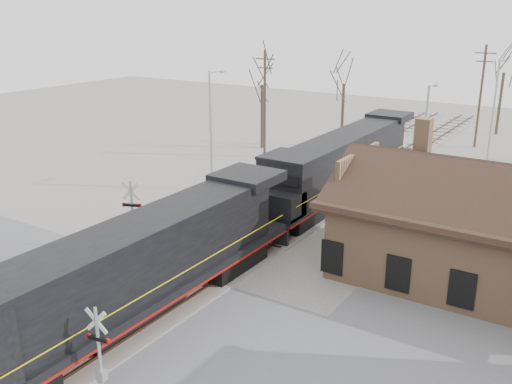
# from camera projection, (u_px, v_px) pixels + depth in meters

# --- Properties ---
(ground) EXTENTS (140.00, 140.00, 0.00)m
(ground) POSITION_uv_depth(u_px,v_px,m) (146.00, 317.00, 26.12)
(ground) COLOR #9F9A90
(ground) RESTS_ON ground
(road) EXTENTS (60.00, 9.00, 0.03)m
(road) POSITION_uv_depth(u_px,v_px,m) (146.00, 317.00, 26.11)
(road) COLOR slate
(road) RESTS_ON ground
(track_main) EXTENTS (3.40, 90.00, 0.24)m
(track_main) POSITION_uv_depth(u_px,v_px,m) (302.00, 219.00, 38.09)
(track_main) COLOR #9F9A90
(track_main) RESTS_ON ground
(track_siding) EXTENTS (3.40, 90.00, 0.24)m
(track_siding) POSITION_uv_depth(u_px,v_px,m) (246.00, 207.00, 40.41)
(track_siding) COLOR #9F9A90
(track_siding) RESTS_ON ground
(depot) EXTENTS (15.20, 9.31, 7.90)m
(depot) POSITION_uv_depth(u_px,v_px,m) (484.00, 238.00, 28.79)
(depot) COLOR #9E7451
(depot) RESTS_ON ground
(locomotive_lead) EXTENTS (3.27, 21.91, 4.87)m
(locomotive_lead) POSITION_uv_depth(u_px,v_px,m) (118.00, 279.00, 24.11)
(locomotive_lead) COLOR black
(locomotive_lead) RESTS_ON ground
(locomotive_trailing) EXTENTS (3.27, 21.91, 4.61)m
(locomotive_trailing) POSITION_uv_depth(u_px,v_px,m) (340.00, 164.00, 41.84)
(locomotive_trailing) COLOR black
(locomotive_trailing) RESTS_ON ground
(crossbuck_near) EXTENTS (1.01, 0.29, 3.55)m
(crossbuck_near) POSITION_uv_depth(u_px,v_px,m) (99.00, 353.00, 20.44)
(crossbuck_near) COLOR #A5A8AD
(crossbuck_near) RESTS_ON ground
(crossbuck_far) EXTENTS (1.13, 0.53, 4.18)m
(crossbuck_far) POSITION_uv_depth(u_px,v_px,m) (133.00, 218.00, 32.92)
(crossbuck_far) COLOR #A5A8AD
(crossbuck_far) RESTS_ON ground
(streetlight_a) EXTENTS (0.25, 2.04, 9.10)m
(streetlight_a) POSITION_uv_depth(u_px,v_px,m) (212.00, 125.00, 43.01)
(streetlight_a) COLOR #A5A8AD
(streetlight_a) RESTS_ON ground
(streetlight_b) EXTENTS (0.25, 2.04, 8.32)m
(streetlight_b) POSITION_uv_depth(u_px,v_px,m) (425.00, 136.00, 41.16)
(streetlight_b) COLOR #A5A8AD
(streetlight_b) RESTS_ON ground
(streetlight_c) EXTENTS (0.25, 2.04, 9.42)m
(streetlight_c) POSITION_uv_depth(u_px,v_px,m) (494.00, 109.00, 48.76)
(streetlight_c) COLOR #A5A8AD
(streetlight_c) RESTS_ON ground
(utility_pole_a) EXTENTS (2.00, 0.24, 9.90)m
(utility_pole_a) POSITION_uv_depth(u_px,v_px,m) (265.00, 102.00, 52.69)
(utility_pole_a) COLOR #382D23
(utility_pole_a) RESTS_ON ground
(utility_pole_b) EXTENTS (2.00, 0.24, 10.13)m
(utility_pole_b) POSITION_uv_depth(u_px,v_px,m) (481.00, 95.00, 56.35)
(utility_pole_b) COLOR #382D23
(utility_pole_b) RESTS_ON ground
(tree_a) EXTENTS (4.20, 4.20, 10.30)m
(tree_a) POSITION_uv_depth(u_px,v_px,m) (262.00, 74.00, 55.46)
(tree_a) COLOR #382D23
(tree_a) RESTS_ON ground
(tree_b) EXTENTS (4.20, 4.20, 10.29)m
(tree_b) POSITION_uv_depth(u_px,v_px,m) (344.00, 73.00, 56.24)
(tree_b) COLOR #382D23
(tree_b) RESTS_ON ground
(tree_c) EXTENTS (4.54, 4.54, 11.13)m
(tree_c) POSITION_uv_depth(u_px,v_px,m) (505.00, 62.00, 61.50)
(tree_c) COLOR #382D23
(tree_c) RESTS_ON ground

